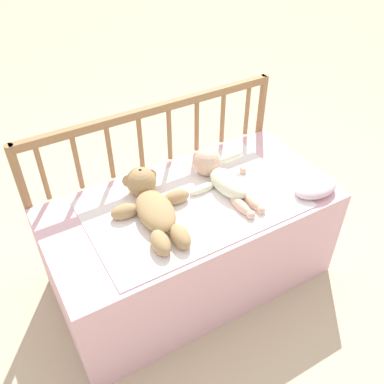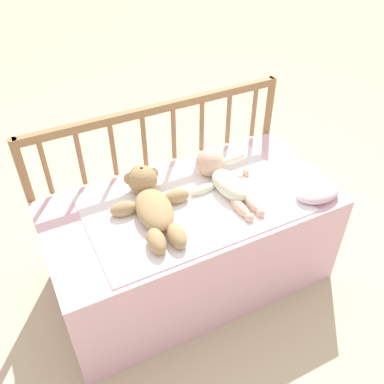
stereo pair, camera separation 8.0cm
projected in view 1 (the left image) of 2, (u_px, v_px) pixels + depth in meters
ground_plane at (192, 277)px, 2.10m from camera, size 12.00×12.00×0.00m
crib_mattress at (192, 243)px, 1.94m from camera, size 1.23×0.61×0.49m
crib_rail at (156, 150)px, 1.95m from camera, size 1.23×0.04×0.79m
blanket at (193, 204)px, 1.77m from camera, size 0.88×0.54×0.01m
teddy_bear at (152, 204)px, 1.71m from camera, size 0.34×0.46×0.13m
baby at (221, 176)px, 1.84m from camera, size 0.32×0.42×0.13m
small_pillow at (315, 187)px, 1.82m from camera, size 0.20×0.13×0.06m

